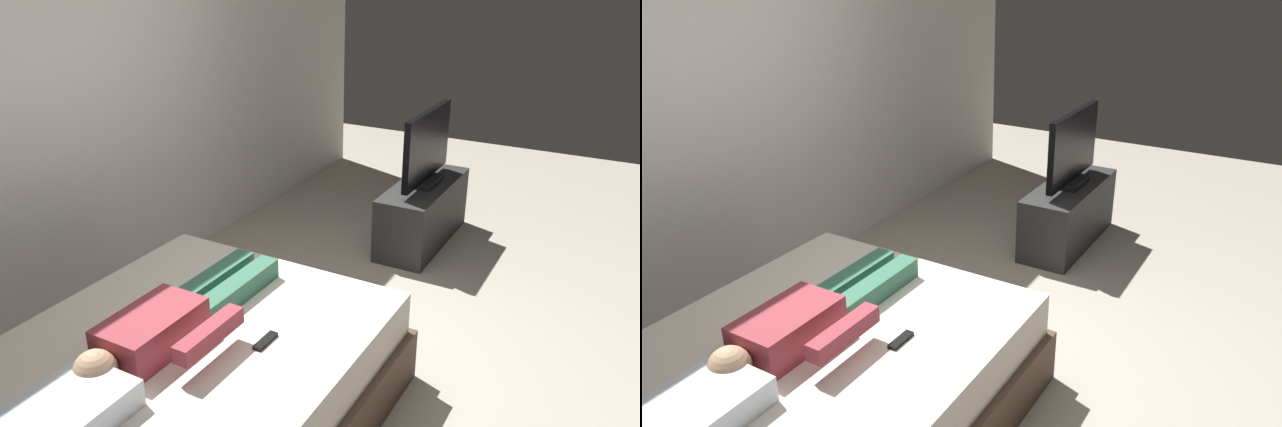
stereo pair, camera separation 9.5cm
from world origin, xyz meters
The scene contains 8 objects.
ground_plane centered at (0.00, 0.00, 0.00)m, with size 10.00×10.00×0.00m, color #ADA393.
back_wall centered at (0.40, 1.93, 1.40)m, with size 6.40×0.10×2.80m, color silver.
bed centered at (-0.71, 0.53, 0.26)m, with size 1.93×1.62×0.54m.
pillow centered at (-1.36, 0.53, 0.60)m, with size 0.48×0.34×0.12m, color white.
person centered at (-0.68, 0.58, 0.62)m, with size 1.26×0.46×0.18m.
remote centered at (-0.53, 0.18, 0.55)m, with size 0.15×0.04×0.02m, color black.
tv_stand centered at (1.94, 0.31, 0.25)m, with size 1.10×0.40×0.50m, color #2D2D2D.
tv centered at (1.94, 0.31, 0.78)m, with size 0.88×0.20×0.59m.
Camera 1 is at (-2.52, -1.21, 2.21)m, focal length 35.00 mm.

